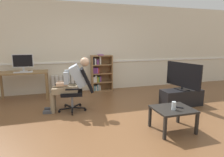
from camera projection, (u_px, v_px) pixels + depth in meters
The scene contains 15 objects.
ground_plane at pixel (117, 122), 3.65m from camera, with size 18.00×18.00×0.00m, color brown.
back_wall at pixel (91, 48), 5.88m from camera, with size 12.00×0.13×2.70m.
computer_desk at pixel (23, 76), 5.00m from camera, with size 1.27×0.59×0.76m.
imac_monitor at pixel (23, 62), 5.00m from camera, with size 0.52×0.14×0.46m.
keyboard at pixel (23, 72), 4.85m from camera, with size 0.43×0.12×0.02m, color silver.
computer_mouse at pixel (32, 71), 4.93m from camera, with size 0.06×0.10×0.03m, color white.
bookshelf at pixel (100, 73), 5.90m from camera, with size 0.65×0.29×1.15m.
radiator at pixel (67, 84), 5.76m from camera, with size 0.90×0.08×0.54m.
office_chair at pixel (79, 88), 4.21m from camera, with size 0.82×0.62×0.97m.
person_seated at pixel (71, 83), 4.16m from camera, with size 1.04×0.42×1.20m.
tv_stand at pixel (181, 98), 4.58m from camera, with size 1.01×0.39×0.40m.
tv_screen at pixel (183, 76), 4.48m from camera, with size 0.25×1.02×0.66m.
coffee_table at pixel (173, 111), 3.25m from camera, with size 0.67×0.56×0.41m.
drinking_glass at pixel (174, 106), 3.16m from camera, with size 0.07×0.07×0.14m, color silver.
spare_remote at pixel (179, 107), 3.26m from camera, with size 0.04×0.15×0.02m, color black.
Camera 1 is at (-1.07, -3.24, 1.54)m, focal length 30.03 mm.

